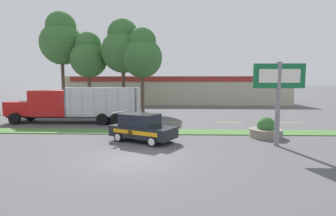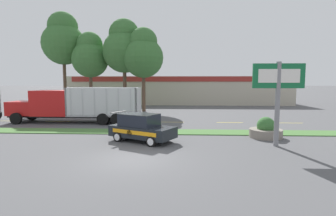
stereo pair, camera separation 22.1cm
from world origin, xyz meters
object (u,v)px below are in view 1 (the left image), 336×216
stone_planter (266,130)px  store_sign_post (279,86)px  dump_truck_mid (63,106)px  rally_car (142,128)px

stone_planter → store_sign_post: bearing=-94.1°
store_sign_post → stone_planter: size_ratio=2.27×
stone_planter → dump_truck_mid: bearing=160.2°
store_sign_post → stone_planter: store_sign_post is taller
dump_truck_mid → store_sign_post: 18.24m
store_sign_post → stone_planter: (0.17, 2.37, -2.97)m
store_sign_post → dump_truck_mid: bearing=152.9°
rally_car → store_sign_post: 8.42m
dump_truck_mid → stone_planter: dump_truck_mid is taller
store_sign_post → rally_car: bearing=173.8°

